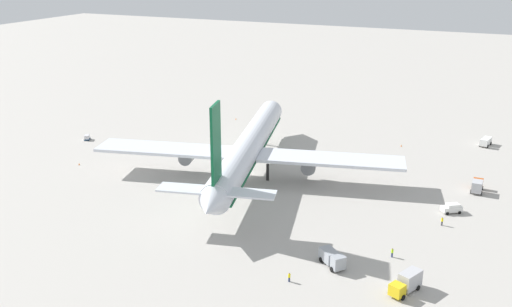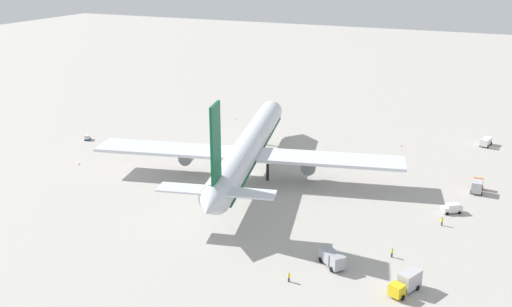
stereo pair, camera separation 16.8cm
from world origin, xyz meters
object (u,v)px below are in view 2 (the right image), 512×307
Objects in this scene: service_truck_1 at (332,258)px; service_van at (452,208)px; baggage_cart_0 at (87,137)px; traffic_cone_0 at (401,146)px; ground_worker_2 at (392,253)px; service_truck_3 at (477,186)px; ground_worker_0 at (289,277)px; service_truck_0 at (486,141)px; airliner at (248,148)px; ground_worker_1 at (442,221)px; service_truck_2 at (406,282)px; traffic_cone_1 at (79,164)px; traffic_cone_2 at (236,119)px.

service_truck_1 reaches higher than service_van.
baggage_cart_0 is 5.43× the size of traffic_cone_0.
ground_worker_2 is 3.17× the size of traffic_cone_0.
ground_worker_2 is at bearing -170.85° from traffic_cone_0.
service_truck_1 is 94.51m from baggage_cart_0.
service_truck_3 is 3.15× the size of ground_worker_0.
service_truck_0 reaches higher than ground_worker_0.
service_truck_3 is at bearing -139.92° from traffic_cone_0.
service_truck_3 is (12.03, -51.48, -5.53)m from airliner.
service_truck_1 is 3.22× the size of ground_worker_1.
service_truck_1 reaches higher than ground_worker_0.
airliner is 14.90× the size of service_truck_3.
service_truck_2 is at bearing -129.00° from airliner.
service_truck_1 is 35.12m from service_van.
airliner reaches higher than service_van.
service_truck_1 reaches higher than traffic_cone_1.
service_truck_3 reaches higher than service_truck_0.
ground_worker_1 is (-15.94, -101.11, 0.11)m from baggage_cart_0.
traffic_cone_1 is at bearing 73.30° from service_truck_1.
airliner is 70.53m from service_truck_0.
service_van is at bearing 175.82° from service_truck_0.
airliner is at bearing -97.35° from baggage_cart_0.
service_truck_1 is 10.36× the size of traffic_cone_1.
service_truck_0 reaches higher than service_van.
ground_worker_2 is 94.70m from traffic_cone_2.
service_truck_1 reaches higher than baggage_cart_0.
ground_worker_2 reaches higher than traffic_cone_2.
airliner is at bearing 141.87° from traffic_cone_0.
service_truck_0 is 1.09× the size of service_truck_3.
service_truck_2 is at bearing -102.90° from service_truck_1.
ground_worker_0 is 98.44m from traffic_cone_2.
traffic_cone_1 is 57.38m from traffic_cone_2.
traffic_cone_0 is (39.69, 17.80, -0.76)m from service_van.
traffic_cone_2 is (54.45, -18.10, 0.00)m from traffic_cone_1.
traffic_cone_2 is (31.69, 76.00, -1.28)m from service_truck_3.
ground_worker_0 is at bearing 151.15° from service_van.
service_truck_1 reaches higher than traffic_cone_0.
service_truck_1 is 0.84× the size of service_truck_2.
service_truck_2 is (-84.02, 6.91, 0.41)m from service_truck_0.
airliner is 17.14× the size of service_van.
traffic_cone_0 is at bearing -69.93° from baggage_cart_0.
airliner is 53.15m from service_truck_3.
service_truck_3 reaches higher than ground_worker_2.
service_truck_1 is at bearing -114.95° from baggage_cart_0.
service_truck_1 is at bearing 147.21° from ground_worker_1.
traffic_cone_2 is at bearing 42.92° from ground_worker_2.
service_truck_0 is at bearing -13.97° from service_truck_1.
airliner reaches higher than traffic_cone_1.
airliner is at bearing 79.16° from ground_worker_1.
ground_worker_0 is at bearing 147.99° from service_truck_1.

